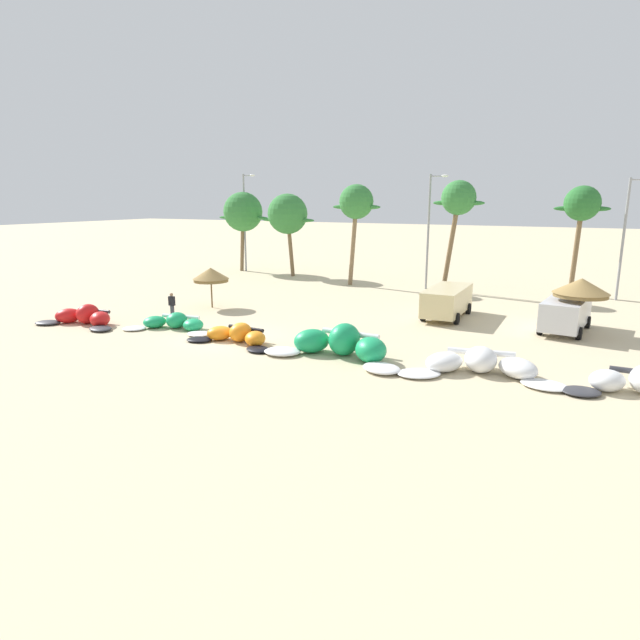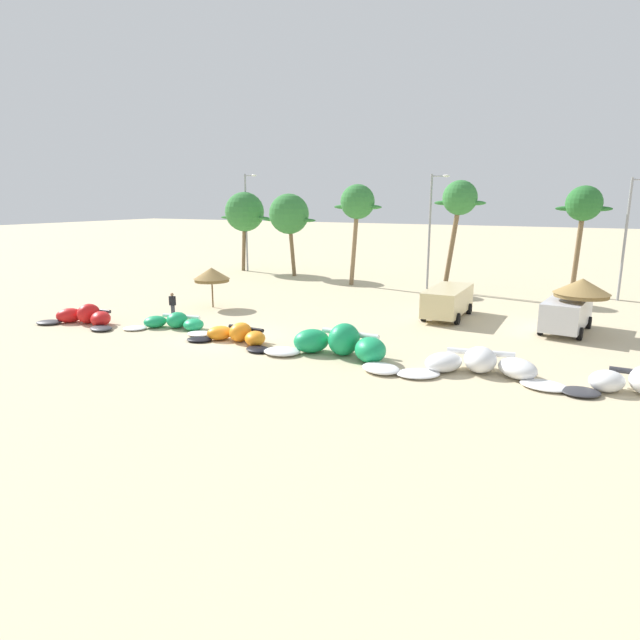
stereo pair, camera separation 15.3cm
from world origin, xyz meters
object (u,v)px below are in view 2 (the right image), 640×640
Objects in this scene: lamppost_west at (247,218)px; lamppost_west_center at (431,226)px; parked_car_second at (448,300)px; palm_center_left at (460,200)px; palm_center_right at (584,206)px; lamppost_east_center at (629,232)px; beach_umbrella_near_van at (212,275)px; kite_left at (174,323)px; kite_center at (340,345)px; palm_left_of_gap at (357,203)px; beach_umbrella_middle at (582,288)px; kite_far_left at (85,317)px; person_near_kites at (173,306)px; kite_left_of_center at (237,335)px; kite_right_of_center at (480,365)px; parked_van at (567,312)px; palm_left at (289,214)px; palm_leftmost at (245,212)px.

lamppost_west is 1.05× the size of lamppost_west_center.
parked_car_second is 10.93m from palm_center_left.
lamppost_east_center is at bearing -16.26° from palm_center_right.
beach_umbrella_near_van is 19.04m from lamppost_west.
lamppost_west_center is at bearing 65.89° from kite_left.
parked_car_second is at bearing -67.91° from lamppost_west_center.
kite_center is at bearing -28.03° from beach_umbrella_near_van.
lamppost_west_center is at bearing 8.49° from palm_left_of_gap.
beach_umbrella_middle is at bearing -10.27° from parked_car_second.
person_near_kites is (3.65, 3.38, 0.38)m from kite_far_left.
kite_left_of_center is (4.89, -0.82, 0.03)m from kite_left.
kite_right_of_center is at bearing -73.91° from palm_center_left.
lamppost_west is (-5.02, 24.11, 4.82)m from kite_far_left.
beach_umbrella_near_van is 15.47m from parked_car_second.
palm_center_left is (-8.40, 9.68, 5.95)m from parked_van.
person_near_kites is 0.21× the size of palm_left.
parked_car_second is at bearing 174.31° from parked_van.
lamppost_east_center is at bearing 50.97° from kite_left_of_center.
parked_car_second is at bearing 77.88° from kite_center.
kite_center is (10.63, -0.76, 0.23)m from kite_left.
palm_left_of_gap is at bearing -14.55° from palm_leftmost.
person_near_kites reaches higher than kite_center.
palm_center_right is 0.94× the size of lamppost_east_center.
beach_umbrella_near_van is 16.32m from palm_left.
kite_left_of_center is 28.68m from palm_leftmost.
parked_car_second reaches higher than kite_right_of_center.
kite_left_of_center is 7.26m from person_near_kites.
parked_van is 6.75m from parked_car_second.
parked_car_second is at bearing -119.20° from palm_center_right.
kite_right_of_center is at bearing -39.82° from palm_leftmost.
kite_left_of_center is 0.65× the size of palm_center_right.
kite_left is 31.36m from lamppost_east_center.
lamppost_west reaches higher than lamppost_east_center.
palm_leftmost is (-30.39, 13.23, 4.75)m from parked_van.
person_near_kites is at bearing 42.86° from kite_far_left.
palm_center_right is (19.65, 22.04, 6.31)m from kite_left.
beach_umbrella_near_van is at bearing -172.79° from beach_umbrella_middle.
beach_umbrella_near_van is 21.89m from parked_van.
person_near_kites is at bearing -127.35° from palm_center_left.
beach_umbrella_near_van is at bearing 91.50° from person_near_kites.
beach_umbrella_middle is (9.66, 9.49, 2.00)m from kite_center.
lamppost_west reaches higher than person_near_kites.
parked_van is (-0.62, 0.66, -1.49)m from beach_umbrella_middle.
kite_right_of_center is 2.25× the size of beach_umbrella_middle.
palm_leftmost is at bearing 172.30° from lamppost_west_center.
palm_leftmost reaches higher than kite_far_left.
palm_center_left is (21.99, -3.55, 1.20)m from palm_leftmost.
kite_center is 0.92× the size of palm_leftmost.
beach_umbrella_middle is (25.74, 10.18, 2.14)m from kite_far_left.
kite_right_of_center is at bearing -40.12° from lamppost_west.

